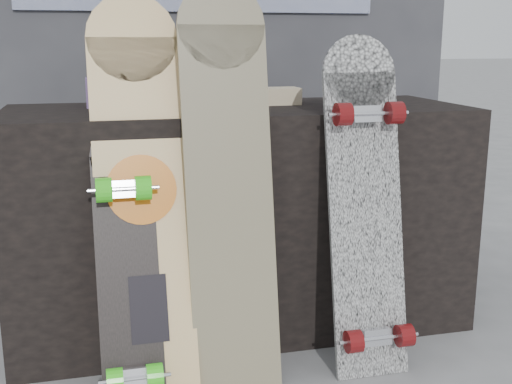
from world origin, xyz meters
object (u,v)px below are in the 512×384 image
object	(u,v)px
vendor_table	(240,217)
longboard_geisha	(141,184)
longboard_cascadia	(366,201)
skateboard_dark	(128,266)
longboard_celtic	(229,175)

from	to	relation	value
vendor_table	longboard_geisha	bearing A→B (deg)	-138.26
longboard_cascadia	skateboard_dark	world-z (taller)	longboard_cascadia
skateboard_dark	longboard_cascadia	bearing A→B (deg)	1.13
vendor_table	longboard_geisha	xyz separation A→B (m)	(-0.37, -0.33, 0.22)
longboard_celtic	longboard_cascadia	xyz separation A→B (m)	(0.43, -0.04, -0.10)
vendor_table	skateboard_dark	size ratio (longest dim) A/B	2.03
longboard_cascadia	skateboard_dark	xyz separation A→B (m)	(-0.74, -0.01, -0.14)
longboard_geisha	skateboard_dark	xyz separation A→B (m)	(-0.05, -0.09, -0.22)
longboard_geisha	longboard_celtic	world-z (taller)	longboard_celtic
longboard_celtic	skateboard_dark	size ratio (longest dim) A/B	1.53
longboard_celtic	skateboard_dark	xyz separation A→B (m)	(-0.31, -0.05, -0.24)
longboard_celtic	longboard_cascadia	size ratio (longest dim) A/B	1.15
vendor_table	longboard_celtic	distance (m)	0.46
vendor_table	longboard_celtic	bearing A→B (deg)	-107.39
longboard_geisha	skateboard_dark	bearing A→B (deg)	-120.17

